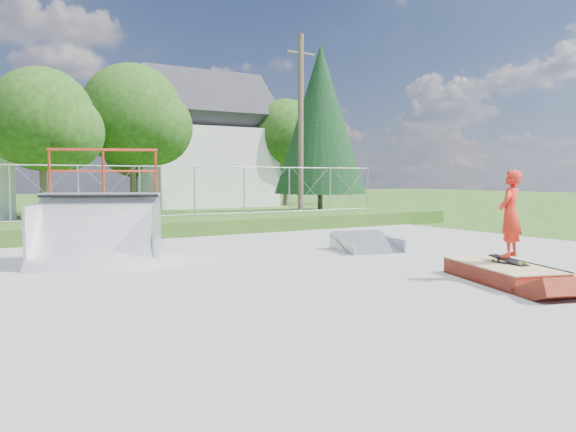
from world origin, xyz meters
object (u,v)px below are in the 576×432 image
quarter_pipe (96,207)px  skater (510,218)px  flat_bank_ramp (367,243)px  grind_box (502,273)px

quarter_pipe → skater: 8.35m
flat_bank_ramp → skater: (-0.42, -4.53, 0.95)m
grind_box → flat_bank_ramp: flat_bank_ramp is taller
quarter_pipe → flat_bank_ramp: (6.41, -1.29, -1.06)m
quarter_pipe → skater: (5.99, -5.82, -0.11)m
flat_bank_ramp → skater: size_ratio=0.98×
grind_box → flat_bank_ramp: bearing=100.5°
grind_box → quarter_pipe: (-5.81, 5.82, 1.11)m
quarter_pipe → flat_bank_ramp: size_ratio=1.66×
grind_box → quarter_pipe: bearing=153.0°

